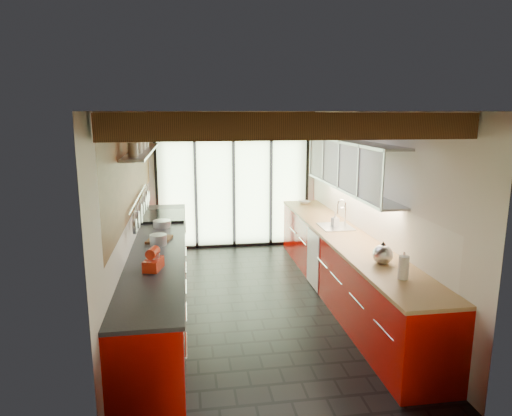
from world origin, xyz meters
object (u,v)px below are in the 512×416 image
kettle (383,253)px  bowl (304,202)px  stand_mixer (153,260)px  soap_bottle (335,220)px  paper_towel (404,268)px

kettle → bowl: bearing=90.0°
stand_mixer → soap_bottle: (2.54, 1.49, 0.00)m
paper_towel → kettle: bearing=90.0°
kettle → bowl: 3.46m
stand_mixer → kettle: kettle is taller
kettle → paper_towel: (0.00, -0.50, 0.00)m
paper_towel → bowl: (0.00, 3.96, -0.10)m
soap_bottle → bowl: 1.78m
paper_towel → bowl: bearing=90.0°
soap_bottle → kettle: bearing=-90.0°
kettle → bowl: kettle is taller
paper_towel → bowl: paper_towel is taller
stand_mixer → bowl: 4.14m
stand_mixer → kettle: bearing=-4.3°
kettle → stand_mixer: bearing=175.7°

